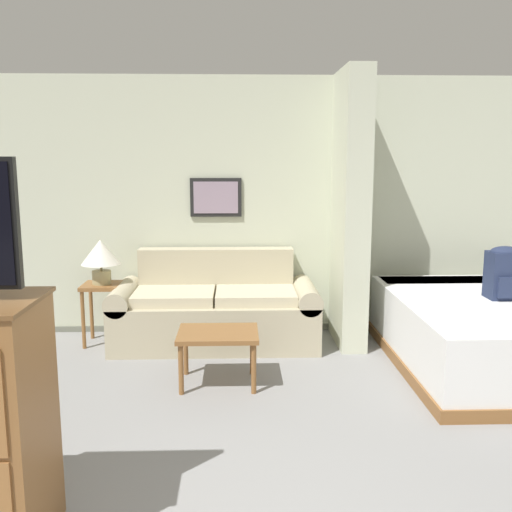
{
  "coord_description": "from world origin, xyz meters",
  "views": [
    {
      "loc": [
        -0.11,
        -1.99,
        1.78
      ],
      "look_at": [
        0.03,
        2.29,
        1.05
      ],
      "focal_mm": 40.0,
      "sensor_mm": 36.0,
      "label": 1
    }
  ],
  "objects_px": {
    "couch": "(216,310)",
    "table_lamp": "(101,255)",
    "backpack": "(505,272)",
    "coffee_table": "(218,339)",
    "bed": "(492,332)"
  },
  "relations": [
    {
      "from": "backpack",
      "to": "coffee_table",
      "type": "bearing_deg",
      "value": -171.43
    },
    {
      "from": "coffee_table",
      "to": "table_lamp",
      "type": "distance_m",
      "value": 1.64
    },
    {
      "from": "backpack",
      "to": "couch",
      "type": "bearing_deg",
      "value": 165.21
    },
    {
      "from": "bed",
      "to": "backpack",
      "type": "height_order",
      "value": "backpack"
    },
    {
      "from": "coffee_table",
      "to": "bed",
      "type": "relative_size",
      "value": 0.29
    },
    {
      "from": "table_lamp",
      "to": "backpack",
      "type": "relative_size",
      "value": 0.94
    },
    {
      "from": "table_lamp",
      "to": "backpack",
      "type": "xyz_separation_m",
      "value": [
        3.6,
        -0.69,
        -0.05
      ]
    },
    {
      "from": "coffee_table",
      "to": "table_lamp",
      "type": "xyz_separation_m",
      "value": [
        -1.15,
        1.06,
        0.5
      ]
    },
    {
      "from": "table_lamp",
      "to": "bed",
      "type": "xyz_separation_m",
      "value": [
        3.51,
        -0.73,
        -0.58
      ]
    },
    {
      "from": "coffee_table",
      "to": "table_lamp",
      "type": "relative_size",
      "value": 1.48
    },
    {
      "from": "table_lamp",
      "to": "backpack",
      "type": "height_order",
      "value": "backpack"
    },
    {
      "from": "table_lamp",
      "to": "couch",
      "type": "bearing_deg",
      "value": -1.47
    },
    {
      "from": "couch",
      "to": "table_lamp",
      "type": "relative_size",
      "value": 4.59
    },
    {
      "from": "couch",
      "to": "table_lamp",
      "type": "height_order",
      "value": "table_lamp"
    },
    {
      "from": "couch",
      "to": "bed",
      "type": "relative_size",
      "value": 0.91
    }
  ]
}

